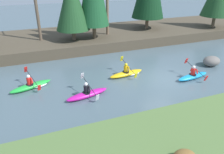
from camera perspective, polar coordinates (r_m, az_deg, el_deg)
ground_plane at (r=15.92m, az=13.35°, el=-0.62°), size 90.00×90.00×0.00m
riverbank_far at (r=24.77m, az=-0.33°, el=10.80°), size 44.00×8.44×0.97m
conifer_tree_left at (r=20.94m, az=-10.55°, el=18.56°), size 3.13×3.13×5.86m
bare_tree_upstream at (r=21.79m, az=-19.10°, el=16.84°), size 3.55×3.50×6.43m
bare_tree_mid_upstream at (r=22.93m, az=-1.23°, el=17.75°), size 3.20×3.16×5.76m
bare_tree_mid_downstream at (r=27.75m, az=9.36°, el=18.49°), size 3.00×2.97×5.40m
kayaker_lead at (r=16.58m, az=20.42°, el=0.33°), size 2.80×2.07×1.20m
kayaker_middle at (r=16.05m, az=4.09°, el=1.05°), size 2.80×2.07×1.20m
kayaker_trailing at (r=13.38m, az=-6.41°, el=-4.32°), size 2.79×2.06×1.20m
kayaker_far_back at (r=15.21m, az=-20.05°, el=-2.04°), size 2.74×2.00×1.20m
boulder_midstream at (r=19.36m, az=24.55°, el=3.80°), size 1.43×1.12×0.81m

